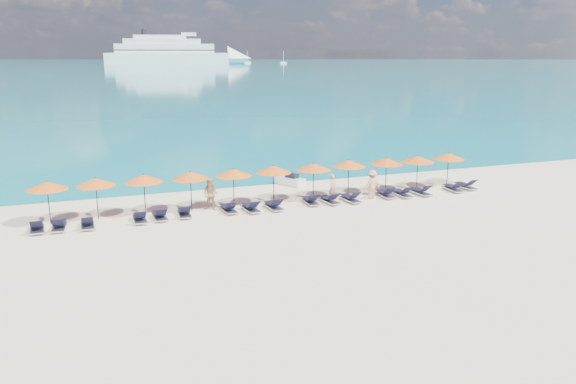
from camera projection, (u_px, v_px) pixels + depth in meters
name	position (u px, v px, depth m)	size (l,w,h in m)	color
ground	(309.00, 229.00, 28.01)	(1400.00, 1400.00, 0.00)	beige
sea	(84.00, 62.00, 628.89)	(1600.00, 1300.00, 0.01)	#1FA9B2
cruise_ship	(181.00, 53.00, 507.11)	(132.05, 41.65, 36.31)	white
sailboat_near	(283.00, 62.00, 542.27)	(6.38, 2.13, 11.70)	white
sailboat_far	(247.00, 62.00, 562.86)	(6.64, 2.21, 12.16)	white
jetski	(290.00, 180.00, 37.35)	(1.67, 2.28, 0.77)	white
beachgoer_a	(333.00, 187.00, 33.18)	(0.59, 0.39, 1.62)	tan
beachgoer_b	(211.00, 194.00, 31.21)	(0.88, 0.51, 1.81)	tan
beachgoer_c	(372.00, 184.00, 33.62)	(1.14, 0.53, 1.77)	tan
umbrella_0	(47.00, 186.00, 28.36)	(2.10, 2.10, 2.28)	black
umbrella_1	(96.00, 182.00, 29.15)	(2.10, 2.10, 2.28)	black
umbrella_2	(144.00, 178.00, 29.98)	(2.10, 2.10, 2.28)	black
umbrella_3	(190.00, 175.00, 30.75)	(2.10, 2.10, 2.28)	black
umbrella_4	(233.00, 172.00, 31.51)	(2.10, 2.10, 2.28)	black
umbrella_5	(274.00, 169.00, 32.40)	(2.10, 2.10, 2.28)	black
umbrella_6	(313.00, 167.00, 33.13)	(2.10, 2.10, 2.28)	black
umbrella_7	(349.00, 163.00, 34.15)	(2.10, 2.10, 2.28)	black
umbrella_8	(387.00, 161.00, 34.87)	(2.10, 2.10, 2.28)	black
umbrella_9	(418.00, 159.00, 35.57)	(2.10, 2.10, 2.28)	black
umbrella_10	(449.00, 156.00, 36.53)	(2.10, 2.10, 2.28)	black
lounger_0	(37.00, 227.00, 27.46)	(0.70, 1.73, 0.66)	silver
lounger_1	(59.00, 225.00, 27.77)	(0.74, 1.74, 0.66)	silver
lounger_2	(87.00, 223.00, 28.10)	(0.63, 1.70, 0.66)	silver
lounger_3	(140.00, 218.00, 29.08)	(0.62, 1.70, 0.66)	silver
lounger_4	(160.00, 215.00, 29.53)	(0.69, 1.72, 0.66)	silver
lounger_5	(184.00, 212.00, 30.06)	(0.72, 1.73, 0.66)	silver
lounger_6	(228.00, 208.00, 30.85)	(0.72, 1.73, 0.66)	silver
lounger_7	(251.00, 207.00, 31.00)	(0.76, 1.75, 0.66)	silver
lounger_8	(274.00, 205.00, 31.43)	(0.76, 1.75, 0.66)	silver
lounger_9	(311.00, 200.00, 32.51)	(0.72, 1.73, 0.66)	silver
lounger_10	(330.00, 199.00, 32.72)	(0.79, 1.75, 0.66)	silver
lounger_11	(350.00, 198.00, 33.07)	(0.75, 1.74, 0.66)	silver
lounger_12	(385.00, 194.00, 34.11)	(0.68, 1.72, 0.66)	silver
lounger_13	(402.00, 193.00, 34.28)	(0.65, 1.71, 0.66)	silver
lounger_14	(421.00, 191.00, 34.70)	(0.73, 1.74, 0.66)	silver
lounger_15	(453.00, 188.00, 35.61)	(0.70, 1.73, 0.66)	silver
lounger_16	(466.00, 185.00, 36.24)	(0.75, 1.74, 0.66)	silver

